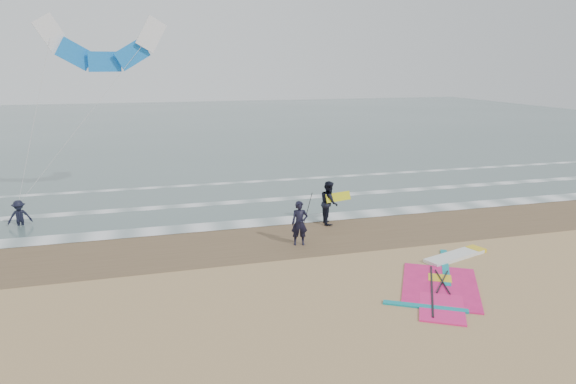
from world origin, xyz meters
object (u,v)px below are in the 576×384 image
object	(u,v)px
person_standing	(300,223)
person_wading	(19,210)
surf_kite	(103,48)
windsurf_rig	(446,277)
person_walking	(329,203)

from	to	relation	value
person_standing	person_wading	world-z (taller)	person_standing
person_wading	surf_kite	distance (m)	8.41
windsurf_rig	person_standing	xyz separation A→B (m)	(-3.81, 4.53, 0.86)
person_standing	person_walking	size ratio (longest dim) A/B	0.91
windsurf_rig	person_standing	bearing A→B (deg)	130.06
person_standing	person_walking	xyz separation A→B (m)	(2.09, 2.35, 0.08)
person_wading	windsurf_rig	bearing A→B (deg)	-45.98
windsurf_rig	person_wading	bearing A→B (deg)	145.93
person_standing	person_walking	world-z (taller)	person_walking
person_walking	windsurf_rig	bearing A→B (deg)	-156.65
windsurf_rig	person_wading	distance (m)	18.26
person_walking	surf_kite	bearing A→B (deg)	67.92
person_standing	person_wading	bearing A→B (deg)	164.57
windsurf_rig	person_wading	xyz separation A→B (m)	(-15.11, 10.22, 0.73)
person_standing	person_walking	bearing A→B (deg)	59.60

